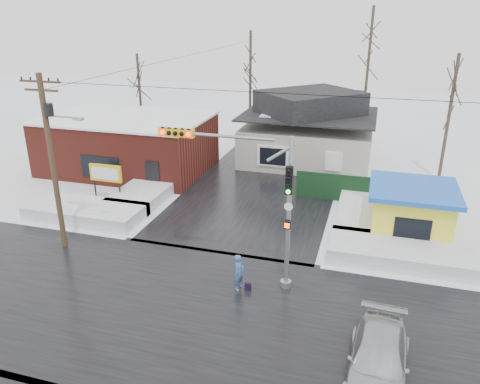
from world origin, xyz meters
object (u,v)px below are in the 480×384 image
(pedestrian, at_px, (239,273))
(car, at_px, (378,361))
(traffic_signal, at_px, (253,190))
(utility_pole, at_px, (52,154))
(marquee_sign, at_px, (106,174))
(kiosk, at_px, (411,211))

(pedestrian, bearing_deg, car, -110.97)
(traffic_signal, xyz_separation_m, utility_pole, (-10.36, 0.53, 0.57))
(pedestrian, bearing_deg, marquee_sign, 68.19)
(traffic_signal, distance_m, pedestrian, 3.79)
(traffic_signal, bearing_deg, car, -39.33)
(utility_pole, bearing_deg, marquee_sign, 100.13)
(marquee_sign, height_order, pedestrian, marquee_sign)
(traffic_signal, relative_size, car, 1.43)
(car, bearing_deg, marquee_sign, 149.82)
(marquee_sign, bearing_deg, car, -33.14)
(utility_pole, xyz_separation_m, kiosk, (17.43, 6.49, -3.65))
(kiosk, bearing_deg, marquee_sign, -178.45)
(marquee_sign, distance_m, car, 20.42)
(kiosk, bearing_deg, utility_pole, -159.56)
(traffic_signal, height_order, utility_pole, utility_pole)
(utility_pole, bearing_deg, pedestrian, -7.37)
(marquee_sign, distance_m, pedestrian, 13.26)
(kiosk, distance_m, car, 11.76)
(utility_pole, bearing_deg, kiosk, 20.44)
(traffic_signal, bearing_deg, kiosk, 44.84)
(kiosk, distance_m, pedestrian, 10.81)
(utility_pole, distance_m, pedestrian, 10.91)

